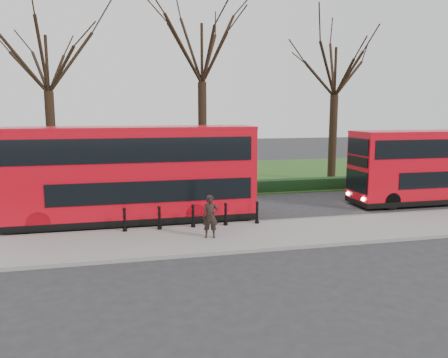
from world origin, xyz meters
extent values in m
plane|color=#28282B|center=(0.00, 0.00, 0.00)|extent=(120.00, 120.00, 0.00)
cube|color=gray|center=(0.00, -3.00, 0.07)|extent=(60.00, 4.00, 0.15)
cube|color=slate|center=(0.00, -1.00, 0.07)|extent=(60.00, 0.25, 0.16)
cube|color=#2C4E1A|center=(0.00, 15.00, 0.03)|extent=(60.00, 18.00, 0.06)
cube|color=black|center=(0.00, 6.80, 0.40)|extent=(60.00, 0.90, 0.80)
cube|color=yellow|center=(0.00, -0.70, 0.01)|extent=(60.00, 0.10, 0.01)
cube|color=yellow|center=(0.00, -0.50, 0.01)|extent=(60.00, 0.10, 0.01)
cylinder|color=black|center=(-8.00, 10.00, 3.29)|extent=(0.60, 0.60, 6.57)
cylinder|color=black|center=(2.00, 10.00, 3.65)|extent=(0.60, 0.60, 7.31)
cylinder|color=black|center=(12.00, 10.00, 3.25)|extent=(0.60, 0.60, 6.50)
cylinder|color=black|center=(-3.54, -1.35, 0.65)|extent=(0.15, 0.15, 1.00)
cylinder|color=black|center=(-2.04, -1.35, 0.65)|extent=(0.15, 0.15, 1.00)
cylinder|color=black|center=(-0.53, -1.35, 0.65)|extent=(0.15, 0.15, 1.00)
cylinder|color=black|center=(0.98, -1.35, 0.65)|extent=(0.15, 0.15, 1.00)
cylinder|color=black|center=(2.49, -1.35, 0.65)|extent=(0.15, 0.15, 1.00)
cube|color=red|center=(-3.08, 0.62, 2.49)|extent=(11.52, 2.62, 4.24)
cube|color=black|center=(-3.08, 0.62, 0.31)|extent=(11.54, 2.64, 0.31)
cube|color=black|center=(-2.25, -0.70, 1.73)|extent=(9.22, 0.04, 1.00)
cube|color=black|center=(-3.08, -0.70, 3.61)|extent=(10.89, 0.04, 1.10)
cylinder|color=black|center=(-7.17, -0.53, 0.52)|extent=(1.05, 0.31, 1.05)
cylinder|color=black|center=(-7.17, 1.77, 0.52)|extent=(1.05, 0.31, 1.05)
cylinder|color=black|center=(-0.26, -0.53, 0.52)|extent=(1.05, 0.31, 1.05)
cylinder|color=black|center=(-0.26, 1.77, 0.52)|extent=(1.05, 0.31, 1.05)
cube|color=red|center=(14.38, 1.31, 2.28)|extent=(10.54, 2.40, 3.88)
cube|color=black|center=(14.38, 1.31, 0.29)|extent=(10.56, 2.42, 0.29)
cube|color=black|center=(9.09, 1.31, 2.59)|extent=(0.06, 2.11, 0.53)
cylinder|color=black|center=(10.64, 0.25, 0.48)|extent=(0.96, 0.29, 0.96)
cylinder|color=black|center=(10.64, 2.36, 0.48)|extent=(0.96, 0.29, 0.96)
imported|color=black|center=(-0.09, -3.13, 1.04)|extent=(0.71, 0.52, 1.79)
camera|label=1|loc=(-3.53, -20.29, 5.37)|focal=35.00mm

